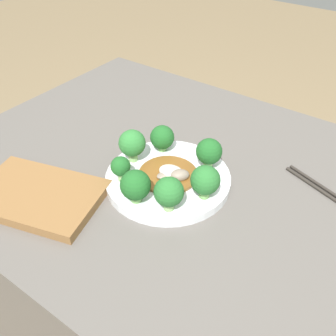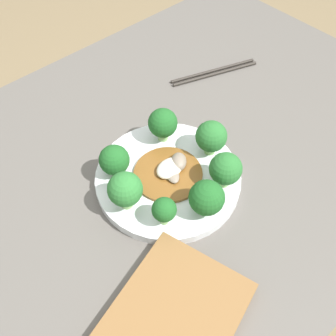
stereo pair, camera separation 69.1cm
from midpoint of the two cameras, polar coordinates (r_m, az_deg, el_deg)
ground_plane at (r=1.37m, az=-14.28°, el=-22.77°), size 8.00×8.00×0.00m
table at (r=1.03m, az=-18.36°, el=-17.05°), size 1.16×0.80×0.73m
plate at (r=0.69m, az=-27.28°, el=-10.12°), size 0.26×0.26×0.02m
broccoli_southwest at (r=0.62m, az=-31.90°, el=-15.76°), size 0.04×0.04×0.06m
broccoli_northwest at (r=0.71m, az=-35.17°, el=-7.25°), size 0.05×0.05×0.06m
broccoli_south at (r=0.60m, az=-25.66°, el=-14.69°), size 0.06×0.06×0.07m
broccoli_east at (r=0.65m, az=-21.26°, el=-4.16°), size 0.06×0.06×0.07m
broccoli_west at (r=0.66m, az=-36.03°, el=-12.05°), size 0.06×0.06×0.07m
broccoli_southeast at (r=0.60m, az=-21.19°, el=-10.05°), size 0.06×0.06×0.07m
broccoli_northeast at (r=0.70m, az=-27.35°, el=-1.66°), size 0.06×0.06×0.07m
stirfry_center at (r=0.68m, az=-27.36°, el=-9.14°), size 0.12×0.12×0.02m
chopsticks at (r=0.84m, az=-14.23°, el=8.21°), size 0.21×0.09×0.01m
cutting_board at (r=0.63m, az=-35.66°, el=-31.40°), size 0.29×0.23×0.02m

